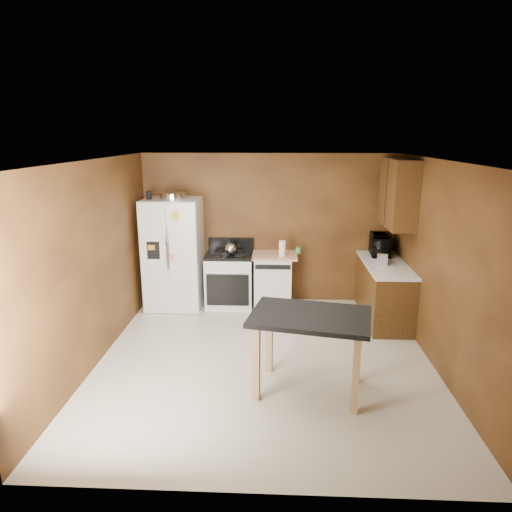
# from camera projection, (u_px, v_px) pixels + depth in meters

# --- Properties ---
(floor) EXTENTS (4.50, 4.50, 0.00)m
(floor) POSITION_uv_depth(u_px,v_px,m) (265.00, 360.00, 5.83)
(floor) COLOR beige
(floor) RESTS_ON ground
(ceiling) EXTENTS (4.50, 4.50, 0.00)m
(ceiling) POSITION_uv_depth(u_px,v_px,m) (266.00, 161.00, 5.18)
(ceiling) COLOR white
(ceiling) RESTS_ON ground
(wall_back) EXTENTS (4.20, 0.00, 4.20)m
(wall_back) POSITION_uv_depth(u_px,v_px,m) (269.00, 229.00, 7.68)
(wall_back) COLOR brown
(wall_back) RESTS_ON ground
(wall_front) EXTENTS (4.20, 0.00, 4.20)m
(wall_front) POSITION_uv_depth(u_px,v_px,m) (257.00, 352.00, 3.33)
(wall_front) COLOR brown
(wall_front) RESTS_ON ground
(wall_left) EXTENTS (0.00, 4.50, 4.50)m
(wall_left) POSITION_uv_depth(u_px,v_px,m) (95.00, 264.00, 5.60)
(wall_left) COLOR brown
(wall_left) RESTS_ON ground
(wall_right) EXTENTS (0.00, 4.50, 4.50)m
(wall_right) POSITION_uv_depth(u_px,v_px,m) (442.00, 268.00, 5.41)
(wall_right) COLOR brown
(wall_right) RESTS_ON ground
(roasting_pan) EXTENTS (0.40, 0.40, 0.10)m
(roasting_pan) POSITION_uv_depth(u_px,v_px,m) (173.00, 196.00, 7.18)
(roasting_pan) COLOR silver
(roasting_pan) RESTS_ON refrigerator
(pen_cup) EXTENTS (0.09, 0.09, 0.13)m
(pen_cup) POSITION_uv_depth(u_px,v_px,m) (149.00, 195.00, 7.17)
(pen_cup) COLOR black
(pen_cup) RESTS_ON refrigerator
(kettle) EXTENTS (0.19, 0.19, 0.19)m
(kettle) POSITION_uv_depth(u_px,v_px,m) (231.00, 249.00, 7.38)
(kettle) COLOR silver
(kettle) RESTS_ON gas_range
(paper_towel) EXTENTS (0.11, 0.11, 0.25)m
(paper_towel) POSITION_uv_depth(u_px,v_px,m) (282.00, 249.00, 7.32)
(paper_towel) COLOR white
(paper_towel) RESTS_ON dishwasher
(green_canister) EXTENTS (0.11, 0.11, 0.10)m
(green_canister) POSITION_uv_depth(u_px,v_px,m) (298.00, 250.00, 7.53)
(green_canister) COLOR green
(green_canister) RESTS_ON dishwasher
(toaster) EXTENTS (0.22, 0.28, 0.18)m
(toaster) POSITION_uv_depth(u_px,v_px,m) (383.00, 258.00, 6.88)
(toaster) COLOR silver
(toaster) RESTS_ON right_cabinets
(microwave) EXTENTS (0.41, 0.57, 0.30)m
(microwave) POSITION_uv_depth(u_px,v_px,m) (380.00, 245.00, 7.38)
(microwave) COLOR black
(microwave) RESTS_ON right_cabinets
(refrigerator) EXTENTS (0.90, 0.80, 1.80)m
(refrigerator) POSITION_uv_depth(u_px,v_px,m) (174.00, 254.00, 7.47)
(refrigerator) COLOR white
(refrigerator) RESTS_ON ground
(gas_range) EXTENTS (0.76, 0.68, 1.10)m
(gas_range) POSITION_uv_depth(u_px,v_px,m) (230.00, 279.00, 7.60)
(gas_range) COLOR white
(gas_range) RESTS_ON ground
(dishwasher) EXTENTS (0.78, 0.63, 0.89)m
(dishwasher) POSITION_uv_depth(u_px,v_px,m) (273.00, 280.00, 7.59)
(dishwasher) COLOR white
(dishwasher) RESTS_ON ground
(right_cabinets) EXTENTS (0.63, 1.58, 2.45)m
(right_cabinets) POSITION_uv_depth(u_px,v_px,m) (388.00, 262.00, 6.94)
(right_cabinets) COLOR brown
(right_cabinets) RESTS_ON ground
(island) EXTENTS (1.42, 1.08, 0.91)m
(island) POSITION_uv_depth(u_px,v_px,m) (310.00, 326.00, 4.94)
(island) COLOR black
(island) RESTS_ON ground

